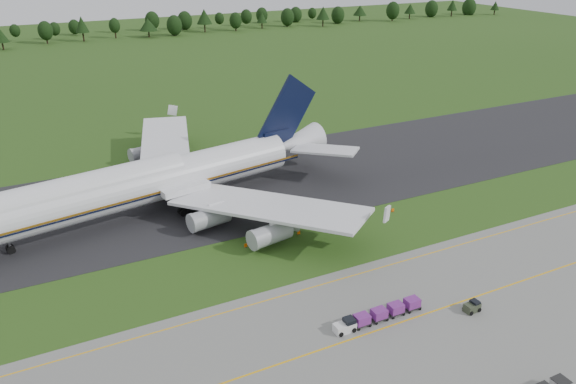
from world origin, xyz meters
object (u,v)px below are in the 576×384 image
aircraft (150,181)px  edge_markers (324,227)px  utility_cart (472,307)px  baggage_train (377,315)px

aircraft → edge_markers: (24.19, -19.18, -5.63)m
aircraft → utility_cart: 56.91m
aircraft → edge_markers: aircraft is taller
edge_markers → baggage_train: bearing=-104.7°
baggage_train → edge_markers: 25.86m
baggage_train → utility_cart: bearing=-17.7°
aircraft → baggage_train: (17.64, -44.19, -5.02)m
baggage_train → edge_markers: bearing=75.3°
utility_cart → baggage_train: bearing=162.3°
baggage_train → aircraft: bearing=111.8°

